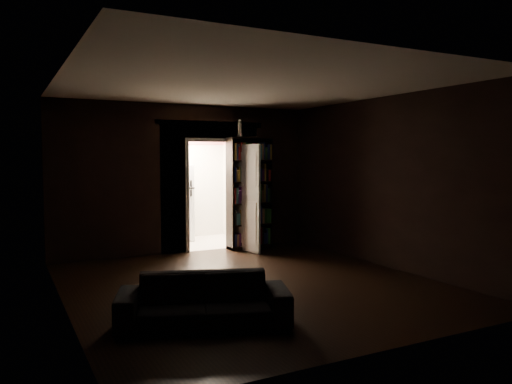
# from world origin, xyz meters

# --- Properties ---
(ground) EXTENTS (5.50, 5.50, 0.00)m
(ground) POSITION_xyz_m (0.00, 0.00, 0.00)
(ground) COLOR black
(ground) RESTS_ON ground
(room_walls) EXTENTS (5.02, 5.61, 2.84)m
(room_walls) POSITION_xyz_m (-0.01, 1.07, 1.68)
(room_walls) COLOR black
(room_walls) RESTS_ON ground
(kitchen_alcove) EXTENTS (2.20, 1.80, 2.60)m
(kitchen_alcove) POSITION_xyz_m (0.50, 3.87, 1.21)
(kitchen_alcove) COLOR #B1A79A
(kitchen_alcove) RESTS_ON ground
(sofa) EXTENTS (1.99, 1.36, 0.70)m
(sofa) POSITION_xyz_m (-1.23, -1.28, 0.35)
(sofa) COLOR black
(sofa) RESTS_ON ground
(bookshelf) EXTENTS (0.90, 0.33, 2.20)m
(bookshelf) POSITION_xyz_m (1.25, 2.55, 1.10)
(bookshelf) COLOR black
(bookshelf) RESTS_ON ground
(refrigerator) EXTENTS (0.90, 0.86, 1.65)m
(refrigerator) POSITION_xyz_m (0.17, 4.11, 0.82)
(refrigerator) COLOR white
(refrigerator) RESTS_ON ground
(door) EXTENTS (0.20, 0.84, 2.05)m
(door) POSITION_xyz_m (1.05, 2.31, 1.02)
(door) COLOR silver
(door) RESTS_ON ground
(figurine) EXTENTS (0.11, 0.11, 0.33)m
(figurine) POSITION_xyz_m (1.00, 2.48, 2.36)
(figurine) COLOR white
(figurine) RESTS_ON bookshelf
(bottles) EXTENTS (0.59, 0.20, 0.24)m
(bottles) POSITION_xyz_m (0.23, 4.10, 1.77)
(bottles) COLOR black
(bottles) RESTS_ON refrigerator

